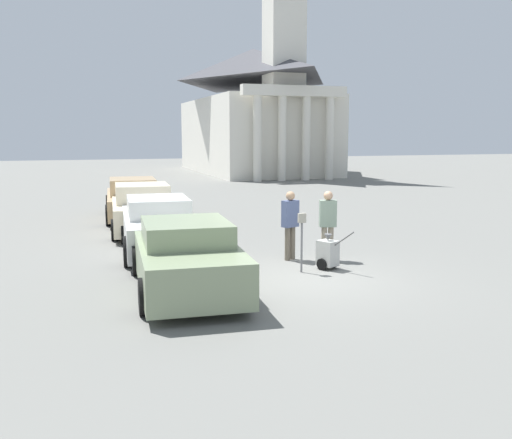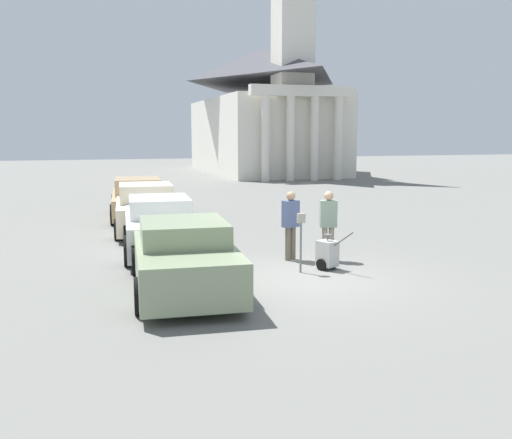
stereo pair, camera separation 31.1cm
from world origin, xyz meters
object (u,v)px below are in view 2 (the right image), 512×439
(parked_car_white, at_px, (159,226))
(person_supervisor, at_px, (328,221))
(parked_car_sage, at_px, (183,257))
(church, at_px, (264,103))
(parked_car_cream, at_px, (146,209))
(parking_meter, at_px, (301,232))
(equipment_cart, at_px, (327,253))
(person_worker, at_px, (291,221))
(parked_car_tan, at_px, (138,199))

(parked_car_white, height_order, person_supervisor, person_supervisor)
(parked_car_sage, xyz_separation_m, church, (12.17, 33.21, 4.84))
(church, bearing_deg, parked_car_cream, -115.26)
(parking_meter, xyz_separation_m, equipment_cart, (0.72, 0.12, -0.58))
(person_supervisor, distance_m, equipment_cart, 1.17)
(parked_car_white, distance_m, person_worker, 3.62)
(equipment_cart, relative_size, church, 0.04)
(parked_car_cream, relative_size, equipment_cart, 4.83)
(parked_car_tan, xyz_separation_m, parking_meter, (2.84, -9.76, 0.26))
(parked_car_sage, height_order, equipment_cart, parked_car_sage)
(person_worker, xyz_separation_m, church, (9.10, 31.23, 4.54))
(parked_car_cream, height_order, church, church)
(person_worker, relative_size, church, 0.07)
(parked_car_cream, bearing_deg, parked_car_sage, -86.43)
(parked_car_tan, bearing_deg, church, 65.46)
(person_supervisor, bearing_deg, parked_car_white, -14.15)
(parked_car_cream, bearing_deg, parking_meter, -63.63)
(parked_car_tan, distance_m, equipment_cart, 10.28)
(parking_meter, bearing_deg, church, 74.00)
(person_worker, height_order, church, church)
(equipment_cart, bearing_deg, parked_car_white, 114.47)
(parked_car_cream, bearing_deg, parked_car_white, -86.43)
(parking_meter, xyz_separation_m, church, (9.33, 32.54, 4.57))
(person_worker, bearing_deg, equipment_cart, 91.61)
(parked_car_tan, bearing_deg, parked_car_cream, -86.42)
(parked_car_white, xyz_separation_m, person_worker, (3.06, -1.90, 0.28))
(person_worker, bearing_deg, parked_car_sage, 12.19)
(parked_car_cream, relative_size, church, 0.20)
(parked_car_sage, xyz_separation_m, parked_car_tan, (-0.00, 10.42, 0.01))
(person_supervisor, bearing_deg, parking_meter, 57.03)
(parking_meter, bearing_deg, equipment_cart, 9.30)
(parked_car_sage, height_order, person_supervisor, person_supervisor)
(parked_car_tan, distance_m, church, 26.28)
(parking_meter, bearing_deg, parked_car_white, 131.35)
(person_supervisor, bearing_deg, person_worker, -3.50)
(parked_car_sage, bearing_deg, parked_car_white, 93.57)
(parked_car_white, distance_m, parked_car_tan, 6.53)
(parked_car_sage, relative_size, parked_car_cream, 1.01)
(parked_car_white, height_order, person_worker, person_worker)
(parked_car_white, relative_size, person_worker, 2.79)
(parked_car_sage, bearing_deg, parking_meter, 16.77)
(parked_car_sage, height_order, parked_car_cream, parked_car_cream)
(parked_car_sage, xyz_separation_m, parked_car_white, (-0.00, 3.89, 0.02))
(parked_car_white, relative_size, equipment_cart, 4.90)
(parked_car_cream, xyz_separation_m, parking_meter, (2.84, -6.75, 0.25))
(parked_car_sage, bearing_deg, parked_car_tan, 93.57)
(person_supervisor, bearing_deg, equipment_cart, 80.64)
(parked_car_cream, bearing_deg, person_worker, -57.00)
(parked_car_sage, relative_size, parked_car_tan, 0.94)
(equipment_cart, height_order, church, church)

